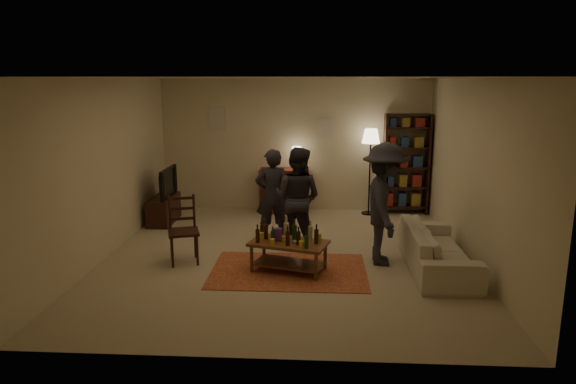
# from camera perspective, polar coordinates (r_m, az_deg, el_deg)

# --- Properties ---
(floor) EXTENTS (6.00, 6.00, 0.00)m
(floor) POSITION_cam_1_polar(r_m,az_deg,el_deg) (8.01, -0.23, -7.13)
(floor) COLOR #C6B793
(floor) RESTS_ON ground
(room_shell) EXTENTS (6.00, 6.00, 6.00)m
(room_shell) POSITION_cam_1_polar(r_m,az_deg,el_deg) (10.61, -2.76, 7.71)
(room_shell) COLOR beige
(room_shell) RESTS_ON ground
(rug) EXTENTS (2.20, 1.50, 0.01)m
(rug) POSITION_cam_1_polar(r_m,az_deg,el_deg) (7.41, 0.08, -8.73)
(rug) COLOR maroon
(rug) RESTS_ON ground
(coffee_table) EXTENTS (1.19, 0.86, 0.78)m
(coffee_table) POSITION_cam_1_polar(r_m,az_deg,el_deg) (7.28, 0.02, -5.87)
(coffee_table) COLOR brown
(coffee_table) RESTS_ON ground
(dining_chair) EXTENTS (0.56, 0.56, 1.02)m
(dining_chair) POSITION_cam_1_polar(r_m,az_deg,el_deg) (7.79, -11.59, -3.80)
(dining_chair) COLOR #321610
(dining_chair) RESTS_ON ground
(tv_stand) EXTENTS (0.40, 1.00, 1.06)m
(tv_stand) POSITION_cam_1_polar(r_m,az_deg,el_deg) (10.04, -13.64, -1.16)
(tv_stand) COLOR #321610
(tv_stand) RESTS_ON ground
(dresser) EXTENTS (1.00, 0.50, 1.36)m
(dresser) POSITION_cam_1_polar(r_m,az_deg,el_deg) (10.50, -0.36, 0.29)
(dresser) COLOR maroon
(dresser) RESTS_ON ground
(bookshelf) EXTENTS (0.90, 0.34, 2.02)m
(bookshelf) POSITION_cam_1_polar(r_m,az_deg,el_deg) (10.59, 12.96, 3.15)
(bookshelf) COLOR #321610
(bookshelf) RESTS_ON ground
(floor_lamp) EXTENTS (0.36, 0.36, 1.73)m
(floor_lamp) POSITION_cam_1_polar(r_m,az_deg,el_deg) (10.31, 9.18, 5.49)
(floor_lamp) COLOR black
(floor_lamp) RESTS_ON ground
(sofa) EXTENTS (0.81, 2.08, 0.61)m
(sofa) POSITION_cam_1_polar(r_m,az_deg,el_deg) (7.71, 16.21, -6.03)
(sofa) COLOR beige
(sofa) RESTS_ON ground
(person_left) EXTENTS (0.64, 0.49, 1.56)m
(person_left) POSITION_cam_1_polar(r_m,az_deg,el_deg) (8.59, -1.76, -0.36)
(person_left) COLOR #222228
(person_left) RESTS_ON ground
(person_right) EXTENTS (0.98, 0.88, 1.64)m
(person_right) POSITION_cam_1_polar(r_m,az_deg,el_deg) (8.20, 1.05, -0.68)
(person_right) COLOR #28272F
(person_right) RESTS_ON ground
(person_by_sofa) EXTENTS (0.70, 1.18, 1.80)m
(person_by_sofa) POSITION_cam_1_polar(r_m,az_deg,el_deg) (7.60, 10.68, -1.34)
(person_by_sofa) COLOR #27282F
(person_by_sofa) RESTS_ON ground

